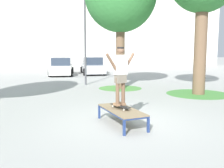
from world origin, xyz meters
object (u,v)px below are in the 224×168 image
(skater, at_px, (120,72))
(car_white, at_px, (62,67))
(car_silver, at_px, (93,66))
(skate_box, at_px, (121,111))
(skateboard, at_px, (120,106))
(light_post, at_px, (85,22))

(skater, bearing_deg, car_white, 96.41)
(car_silver, bearing_deg, skate_box, -93.42)
(skateboard, distance_m, light_post, 9.48)
(skate_box, distance_m, skater, 1.12)
(skateboard, bearing_deg, skater, 113.35)
(skateboard, relative_size, light_post, 0.14)
(car_white, distance_m, light_post, 7.46)
(skate_box, xyz_separation_m, car_silver, (0.96, 16.08, 0.28))
(skateboard, height_order, skater, skater)
(skater, relative_size, car_white, 0.39)
(skate_box, relative_size, skater, 1.19)
(car_white, height_order, car_silver, same)
(skate_box, xyz_separation_m, skater, (-0.02, 0.08, 1.12))
(skateboard, xyz_separation_m, car_white, (-1.74, 15.49, 0.15))
(car_white, xyz_separation_m, car_silver, (2.72, 0.51, 0.00))
(skateboard, xyz_separation_m, skater, (-0.00, 0.00, 0.99))
(car_white, height_order, light_post, light_post)
(skate_box, distance_m, car_silver, 16.11)
(light_post, bearing_deg, skater, -88.38)
(car_silver, distance_m, light_post, 7.87)
(car_silver, relative_size, light_post, 0.73)
(skateboard, distance_m, skater, 0.99)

